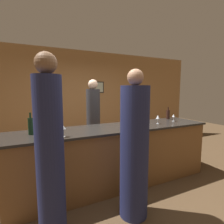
{
  "coord_description": "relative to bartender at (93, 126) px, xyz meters",
  "views": [
    {
      "loc": [
        -1.35,
        -2.63,
        1.65
      ],
      "look_at": [
        -0.04,
        0.1,
        1.28
      ],
      "focal_mm": 28.0,
      "sensor_mm": 36.0,
      "label": 1
    }
  ],
  "objects": [
    {
      "name": "wine_glass_0",
      "position": [
        -0.85,
        -1.17,
        0.27
      ],
      "size": [
        0.08,
        0.08,
        0.17
      ],
      "color": "silver",
      "rests_on": "bar_counter"
    },
    {
      "name": "wine_bottle_0",
      "position": [
        -1.23,
        -0.84,
        0.26
      ],
      "size": [
        0.07,
        0.07,
        0.31
      ],
      "color": "black",
      "rests_on": "bar_counter"
    },
    {
      "name": "back_wall",
      "position": [
        0.11,
        1.53,
        0.51
      ],
      "size": [
        8.0,
        0.08,
        2.8
      ],
      "color": "#A37547",
      "rests_on": "ground_plane"
    },
    {
      "name": "wine_glass_1",
      "position": [
        0.93,
        -0.98,
        0.26
      ],
      "size": [
        0.07,
        0.07,
        0.17
      ],
      "color": "silver",
      "rests_on": "bar_counter"
    },
    {
      "name": "bartender",
      "position": [
        0.0,
        0.0,
        0.0
      ],
      "size": [
        0.29,
        0.29,
        1.88
      ],
      "rotation": [
        0.0,
        0.0,
        3.14
      ],
      "color": "#2D2D33",
      "rests_on": "ground_plane"
    },
    {
      "name": "wine_bottle_1",
      "position": [
        1.51,
        -0.63,
        0.24
      ],
      "size": [
        0.08,
        0.08,
        0.26
      ],
      "color": "black",
      "rests_on": "bar_counter"
    },
    {
      "name": "ground_plane",
      "position": [
        0.1,
        -0.9,
        -0.89
      ],
      "size": [
        14.0,
        14.0,
        0.0
      ],
      "primitive_type": "plane",
      "color": "#4C3823"
    },
    {
      "name": "wine_glass_2",
      "position": [
        1.4,
        -0.9,
        0.25
      ],
      "size": [
        0.06,
        0.06,
        0.15
      ],
      "color": "silver",
      "rests_on": "bar_counter"
    },
    {
      "name": "guest_1",
      "position": [
        -1.07,
        -1.69,
        0.08
      ],
      "size": [
        0.29,
        0.29,
        2.02
      ],
      "color": "#1E234C",
      "rests_on": "ground_plane"
    },
    {
      "name": "guest_0",
      "position": [
        -0.05,
        -1.7,
        -0.0
      ],
      "size": [
        0.37,
        0.37,
        1.91
      ],
      "color": "#1E234C",
      "rests_on": "ground_plane"
    },
    {
      "name": "bar_counter",
      "position": [
        0.1,
        -0.9,
        -0.38
      ],
      "size": [
        3.5,
        0.79,
        1.03
      ],
      "color": "brown",
      "rests_on": "ground_plane"
    }
  ]
}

